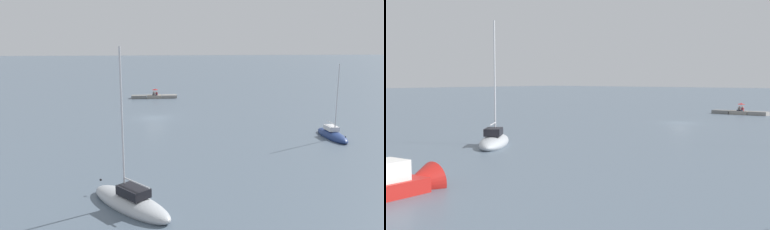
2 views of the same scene
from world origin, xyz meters
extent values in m
plane|color=slate|center=(0.00, 0.00, 0.00)|extent=(500.00, 500.00, 0.00)
cube|color=gray|center=(-2.92, -19.45, 0.29)|extent=(2.82, 1.73, 0.59)
cube|color=gray|center=(0.00, -19.45, 0.29)|extent=(2.82, 1.73, 0.59)
cube|color=slate|center=(2.92, -19.45, 0.29)|extent=(2.82, 1.73, 0.59)
cube|color=#1E2333|center=(-0.41, -19.05, 0.67)|extent=(0.44, 0.48, 0.16)
cube|color=maroon|center=(-0.47, -19.32, 0.85)|extent=(0.44, 0.30, 0.52)
sphere|color=tan|center=(-0.47, -19.32, 1.21)|extent=(0.22, 0.22, 0.22)
cube|color=#1E2333|center=(0.15, -19.14, 0.67)|extent=(0.44, 0.48, 0.16)
cube|color=gray|center=(0.09, -19.42, 0.85)|extent=(0.44, 0.30, 0.52)
sphere|color=tan|center=(0.09, -19.42, 1.21)|extent=(0.22, 0.22, 0.22)
cylinder|color=black|center=(-0.19, -19.47, 1.11)|extent=(0.02, 0.02, 1.05)
cone|color=#B21E1E|center=(-0.19, -19.47, 1.69)|extent=(1.19, 1.19, 0.21)
sphere|color=black|center=(-0.19, -19.47, 1.83)|extent=(0.05, 0.05, 0.05)
ellipsoid|color=navy|center=(-19.92, 13.15, 0.23)|extent=(1.92, 6.49, 1.11)
cube|color=silver|center=(-19.92, 12.83, 1.04)|extent=(1.13, 1.82, 0.51)
cylinder|color=silver|center=(-19.91, 13.67, 4.57)|extent=(0.11, 0.11, 7.57)
cylinder|color=silver|center=(-19.93, 12.54, 1.62)|extent=(0.11, 2.26, 0.08)
sphere|color=black|center=(-19.88, 16.12, 0.83)|extent=(0.15, 0.15, 0.15)
ellipsoid|color=#ADB2B7|center=(1.80, 29.27, 0.27)|extent=(6.49, 7.17, 1.29)
cube|color=black|center=(1.56, 29.56, 1.21)|extent=(2.35, 2.45, 0.59)
cylinder|color=silver|center=(2.19, 28.81, 5.66)|extent=(0.13, 0.13, 9.48)
cylinder|color=silver|center=(1.34, 29.82, 1.89)|extent=(1.77, 2.09, 0.10)
sphere|color=black|center=(4.03, 26.61, 0.97)|extent=(0.17, 0.17, 0.17)
camera|label=1|loc=(0.16, 52.61, 10.67)|focal=35.17mm
camera|label=2|loc=(-29.75, 56.71, 5.55)|focal=46.67mm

